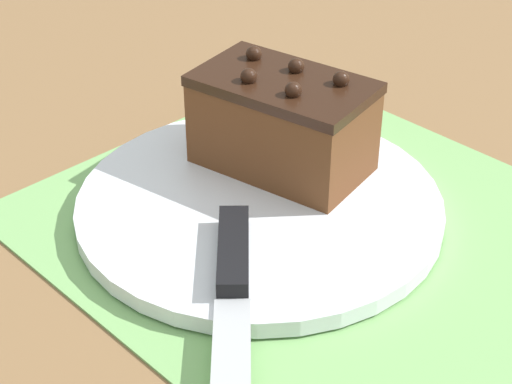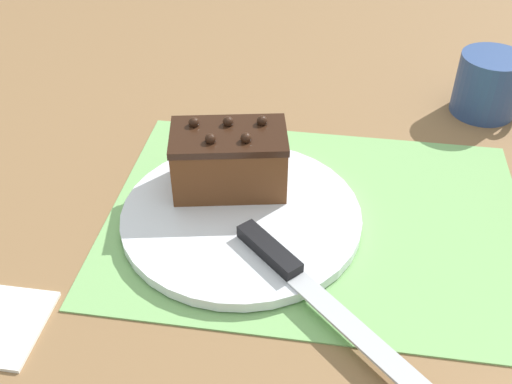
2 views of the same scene
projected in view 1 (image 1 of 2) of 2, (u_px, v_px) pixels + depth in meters
The scene contains 5 objects.
ground_plane at pixel (362, 254), 0.58m from camera, with size 3.00×3.00×0.00m, color olive.
placemat_woven at pixel (362, 252), 0.58m from camera, with size 0.46×0.34×0.00m, color #7AB266.
cake_plate at pixel (259, 205), 0.62m from camera, with size 0.26×0.26×0.01m.
chocolate_cake at pixel (283, 122), 0.63m from camera, with size 0.14×0.10×0.08m.
serving_knife at pixel (232, 298), 0.51m from camera, with size 0.20×0.19×0.01m.
Camera 1 is at (0.28, -0.37, 0.36)m, focal length 60.00 mm.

